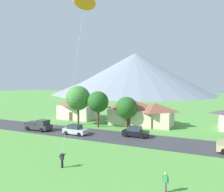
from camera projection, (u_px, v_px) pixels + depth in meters
The scene contains 14 objects.
road_strip at pixel (137, 139), 34.10m from camera, with size 160.00×7.56×0.08m, color #38383D.
mountain_east_ridge at pixel (133, 78), 175.13m from camera, with size 128.48×128.48×25.85m, color gray.
mountain_far_west_ridge at pixel (135, 74), 156.70m from camera, with size 109.67×109.67×30.15m, color gray.
house_leftmost at pixel (134, 112), 46.86m from camera, with size 10.27×7.37×5.12m.
house_right_center at pixel (79, 108), 54.01m from camera, with size 9.29×7.10×5.17m.
house_rightmost at pixel (155, 114), 44.93m from camera, with size 7.58×7.01×4.77m.
tree_near_left at pixel (127, 108), 43.47m from camera, with size 4.37×4.37×6.13m.
tree_center at pixel (98, 102), 43.64m from camera, with size 4.28×4.28×7.24m.
tree_right_of_center at pixel (78, 98), 45.87m from camera, with size 5.19×5.19×8.29m.
parked_car_black_west_end at pixel (135, 132), 35.61m from camera, with size 4.27×2.22×1.68m.
parked_car_silver_mid_west at pixel (75, 130), 37.20m from camera, with size 4.24×2.15×1.68m.
pickup_truck_charcoal_east_side at pixel (39, 125), 40.40m from camera, with size 5.20×2.32×1.99m.
kite_flyer_with_kite at pixel (84, 5), 24.76m from camera, with size 2.49×5.51×19.16m.
watcher_person at pixel (165, 182), 17.61m from camera, with size 0.56×0.24×1.68m.
Camera 1 is at (10.62, -4.14, 8.95)m, focal length 34.76 mm.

